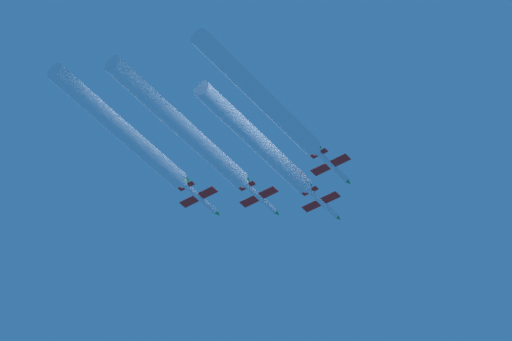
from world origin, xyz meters
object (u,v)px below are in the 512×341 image
Objects in this scene: jet_lead at (323,204)px; jet_outer_left at (201,199)px; jet_right_wingman at (333,167)px; jet_left_wingman at (261,199)px.

jet_lead is 25.98m from jet_outer_left.
jet_right_wingman is 1.00× the size of jet_outer_left.
jet_outer_left is at bearing -137.39° from jet_left_wingman.
jet_right_wingman reaches higher than jet_outer_left.
jet_left_wingman is (-9.01, -9.81, -0.93)m from jet_lead.
jet_left_wingman reaches higher than jet_right_wingman.
jet_left_wingman is at bearing 42.61° from jet_outer_left.
jet_left_wingman is at bearing -132.57° from jet_lead.
jet_lead reaches higher than jet_left_wingman.
jet_right_wingman is at bearing -47.08° from jet_lead.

